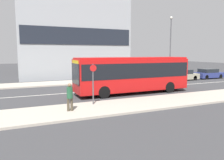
{
  "coord_description": "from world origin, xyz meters",
  "views": [
    {
      "loc": [
        -6.66,
        -18.73,
        3.5
      ],
      "look_at": [
        0.74,
        -1.83,
        1.2
      ],
      "focal_mm": 35.0,
      "sensor_mm": 36.0,
      "label": 1
    }
  ],
  "objects_px": {
    "parked_car_0": "(183,75)",
    "street_lamp": "(171,41)",
    "pedestrian_near_stop": "(70,95)",
    "city_bus": "(132,73)",
    "parked_car_1": "(208,74)",
    "bus_stop_sign": "(93,81)"
  },
  "relations": [
    {
      "from": "pedestrian_near_stop",
      "to": "bus_stop_sign",
      "type": "relative_size",
      "value": 0.61
    },
    {
      "from": "parked_car_1",
      "to": "bus_stop_sign",
      "type": "relative_size",
      "value": 1.55
    },
    {
      "from": "parked_car_1",
      "to": "city_bus",
      "type": "bearing_deg",
      "value": -159.9
    },
    {
      "from": "parked_car_0",
      "to": "street_lamp",
      "type": "height_order",
      "value": "street_lamp"
    },
    {
      "from": "bus_stop_sign",
      "to": "street_lamp",
      "type": "distance_m",
      "value": 18.66
    },
    {
      "from": "parked_car_1",
      "to": "street_lamp",
      "type": "height_order",
      "value": "street_lamp"
    },
    {
      "from": "city_bus",
      "to": "parked_car_1",
      "type": "relative_size",
      "value": 2.44
    },
    {
      "from": "parked_car_0",
      "to": "parked_car_1",
      "type": "relative_size",
      "value": 0.95
    },
    {
      "from": "bus_stop_sign",
      "to": "street_lamp",
      "type": "height_order",
      "value": "street_lamp"
    },
    {
      "from": "bus_stop_sign",
      "to": "parked_car_1",
      "type": "bearing_deg",
      "value": 23.8
    },
    {
      "from": "pedestrian_near_stop",
      "to": "bus_stop_sign",
      "type": "xyz_separation_m",
      "value": [
        1.78,
        1.04,
        0.64
      ]
    },
    {
      "from": "parked_car_0",
      "to": "pedestrian_near_stop",
      "type": "height_order",
      "value": "pedestrian_near_stop"
    },
    {
      "from": "parked_car_0",
      "to": "street_lamp",
      "type": "bearing_deg",
      "value": 97.71
    },
    {
      "from": "parked_car_0",
      "to": "pedestrian_near_stop",
      "type": "relative_size",
      "value": 2.42
    },
    {
      "from": "parked_car_0",
      "to": "street_lamp",
      "type": "distance_m",
      "value": 4.98
    },
    {
      "from": "pedestrian_near_stop",
      "to": "street_lamp",
      "type": "distance_m",
      "value": 20.8
    },
    {
      "from": "parked_car_1",
      "to": "pedestrian_near_stop",
      "type": "height_order",
      "value": "pedestrian_near_stop"
    },
    {
      "from": "city_bus",
      "to": "parked_car_0",
      "type": "height_order",
      "value": "city_bus"
    },
    {
      "from": "parked_car_0",
      "to": "parked_car_1",
      "type": "distance_m",
      "value": 4.6
    },
    {
      "from": "parked_car_1",
      "to": "pedestrian_near_stop",
      "type": "distance_m",
      "value": 23.59
    },
    {
      "from": "city_bus",
      "to": "street_lamp",
      "type": "height_order",
      "value": "street_lamp"
    },
    {
      "from": "parked_car_1",
      "to": "bus_stop_sign",
      "type": "distance_m",
      "value": 21.56
    }
  ]
}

